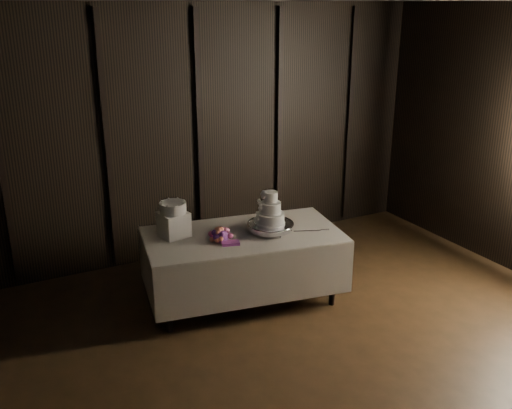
{
  "coord_description": "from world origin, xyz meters",
  "views": [
    {
      "loc": [
        -2.48,
        -2.77,
        2.98
      ],
      "look_at": [
        0.03,
        2.06,
        1.05
      ],
      "focal_mm": 40.0,
      "sensor_mm": 36.0,
      "label": 1
    }
  ],
  "objects_px": {
    "bouquet": "(221,235)",
    "box_pedestal": "(174,224)",
    "cake_stand": "(270,227)",
    "display_table": "(243,264)",
    "small_cake": "(173,208)",
    "wedding_cake": "(269,212)"
  },
  "relations": [
    {
      "from": "wedding_cake",
      "to": "box_pedestal",
      "type": "relative_size",
      "value": 1.31
    },
    {
      "from": "wedding_cake",
      "to": "bouquet",
      "type": "distance_m",
      "value": 0.56
    },
    {
      "from": "bouquet",
      "to": "small_cake",
      "type": "relative_size",
      "value": 1.44
    },
    {
      "from": "wedding_cake",
      "to": "box_pedestal",
      "type": "bearing_deg",
      "value": -179.53
    },
    {
      "from": "display_table",
      "to": "bouquet",
      "type": "bearing_deg",
      "value": -155.75
    },
    {
      "from": "display_table",
      "to": "small_cake",
      "type": "height_order",
      "value": "small_cake"
    },
    {
      "from": "display_table",
      "to": "cake_stand",
      "type": "bearing_deg",
      "value": -6.5
    },
    {
      "from": "bouquet",
      "to": "small_cake",
      "type": "xyz_separation_m",
      "value": [
        -0.36,
        0.34,
        0.24
      ]
    },
    {
      "from": "cake_stand",
      "to": "small_cake",
      "type": "bearing_deg",
      "value": 159.12
    },
    {
      "from": "bouquet",
      "to": "box_pedestal",
      "type": "height_order",
      "value": "box_pedestal"
    },
    {
      "from": "bouquet",
      "to": "wedding_cake",
      "type": "bearing_deg",
      "value": -2.33
    },
    {
      "from": "cake_stand",
      "to": "wedding_cake",
      "type": "bearing_deg",
      "value": -150.26
    },
    {
      "from": "cake_stand",
      "to": "small_cake",
      "type": "xyz_separation_m",
      "value": [
        -0.92,
        0.35,
        0.26
      ]
    },
    {
      "from": "wedding_cake",
      "to": "bouquet",
      "type": "bearing_deg",
      "value": -159.66
    },
    {
      "from": "cake_stand",
      "to": "small_cake",
      "type": "height_order",
      "value": "small_cake"
    },
    {
      "from": "box_pedestal",
      "to": "small_cake",
      "type": "distance_m",
      "value": 0.18
    },
    {
      "from": "small_cake",
      "to": "wedding_cake",
      "type": "bearing_deg",
      "value": -22.2
    },
    {
      "from": "wedding_cake",
      "to": "small_cake",
      "type": "height_order",
      "value": "wedding_cake"
    },
    {
      "from": "cake_stand",
      "to": "bouquet",
      "type": "distance_m",
      "value": 0.56
    },
    {
      "from": "bouquet",
      "to": "box_pedestal",
      "type": "distance_m",
      "value": 0.5
    },
    {
      "from": "display_table",
      "to": "small_cake",
      "type": "xyz_separation_m",
      "value": [
        -0.64,
        0.27,
        0.65
      ]
    },
    {
      "from": "box_pedestal",
      "to": "cake_stand",
      "type": "bearing_deg",
      "value": -20.88
    }
  ]
}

